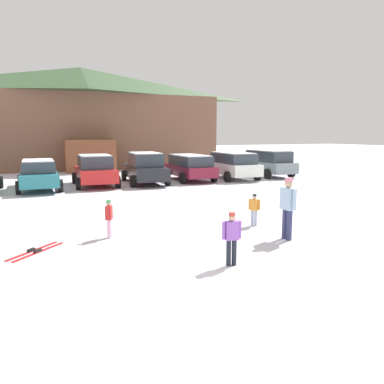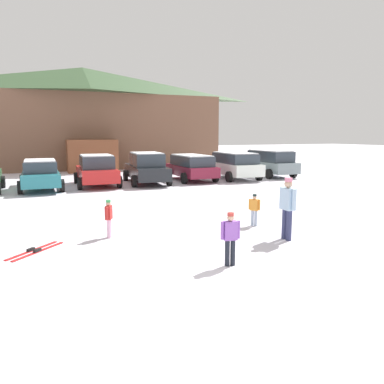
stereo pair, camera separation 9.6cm
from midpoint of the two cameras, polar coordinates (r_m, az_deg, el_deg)
The scene contains 13 objects.
ground at distance 6.43m, azimuth 11.02°, elevation -17.14°, with size 160.00×160.00×0.00m, color silver.
ski_lodge at distance 33.43m, azimuth -15.99°, elevation 10.86°, with size 22.65×9.69×8.28m.
parked_teal_hatchback at distance 20.63m, azimuth -21.96°, elevation 2.56°, with size 2.19×4.81×1.52m.
parked_red_sedan at distance 21.08m, azimuth -14.21°, elevation 3.24°, with size 2.39×4.36×1.70m.
parked_black_sedan at distance 21.62m, azimuth -6.85°, elevation 3.66°, with size 2.47×4.91×1.78m.
parked_maroon_van at distance 22.79m, azimuth 0.03°, elevation 3.91°, with size 2.25×4.29×1.57m.
parked_white_suv at distance 23.73m, azimuth 6.58°, elevation 4.17°, with size 2.44×4.53×1.68m.
parked_grey_wagon at distance 25.63m, azimuth 11.85°, elevation 4.45°, with size 2.15×4.44×1.75m.
skier_adult_in_blue_parka at distance 10.23m, azimuth 14.62°, elevation -1.93°, with size 0.24×0.62×1.67m.
skier_child_in_orange_jacket at distance 11.63m, azimuth 9.71°, elevation -2.42°, with size 0.26×0.30×0.99m.
skier_child_in_purple_jacket at distance 8.05m, azimuth 6.20°, elevation -6.66°, with size 0.43×0.21×1.16m.
skier_child_in_red_jacket at distance 10.40m, azimuth -12.31°, elevation -3.65°, with size 0.24×0.36×1.05m.
pair_of_skis at distance 9.86m, azimuth -22.51°, elevation -8.25°, with size 1.35×1.33×0.08m.
Camera 2 is at (-3.33, -4.73, 2.80)m, focal length 35.00 mm.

